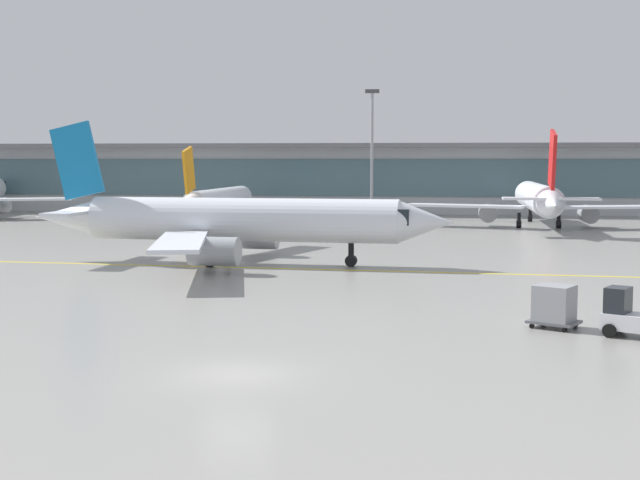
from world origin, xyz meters
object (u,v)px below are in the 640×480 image
at_px(taxiing_regional_jet, 238,221).
at_px(cargo_dolly_lead, 554,305).
at_px(apron_light_mast_1, 372,148).
at_px(gate_airplane_2, 538,199).
at_px(gate_airplane_1, 219,201).
at_px(baggage_tug, 630,316).

height_order(taxiing_regional_jet, cargo_dolly_lead, taxiing_regional_jet).
distance_m(cargo_dolly_lead, apron_light_mast_1, 74.51).
height_order(gate_airplane_2, cargo_dolly_lead, gate_airplane_2).
distance_m(gate_airplane_1, cargo_dolly_lead, 67.07).
relative_size(baggage_tug, apron_light_mast_1, 0.18).
bearing_deg(apron_light_mast_1, gate_airplane_1, -142.69).
distance_m(gate_airplane_1, baggage_tug, 69.85).
height_order(taxiing_regional_jet, apron_light_mast_1, apron_light_mast_1).
distance_m(gate_airplane_2, apron_light_mast_1, 24.60).
bearing_deg(gate_airplane_1, gate_airplane_2, -88.42).
distance_m(gate_airplane_1, taxiing_regional_jet, 39.84).
distance_m(taxiing_regional_jet, baggage_tug, 32.19).
bearing_deg(cargo_dolly_lead, apron_light_mast_1, 128.71).
height_order(gate_airplane_1, apron_light_mast_1, apron_light_mast_1).
relative_size(gate_airplane_1, cargo_dolly_lead, 10.25).
bearing_deg(taxiing_regional_jet, baggage_tug, -42.46).
bearing_deg(gate_airplane_1, baggage_tug, -148.47).
height_order(baggage_tug, apron_light_mast_1, apron_light_mast_1).
height_order(baggage_tug, cargo_dolly_lead, baggage_tug).
xyz_separation_m(gate_airplane_2, taxiing_regional_jet, (-25.60, -37.23, -0.02)).
bearing_deg(gate_airplane_1, cargo_dolly_lead, -150.04).
bearing_deg(cargo_dolly_lead, gate_airplane_1, 145.23).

